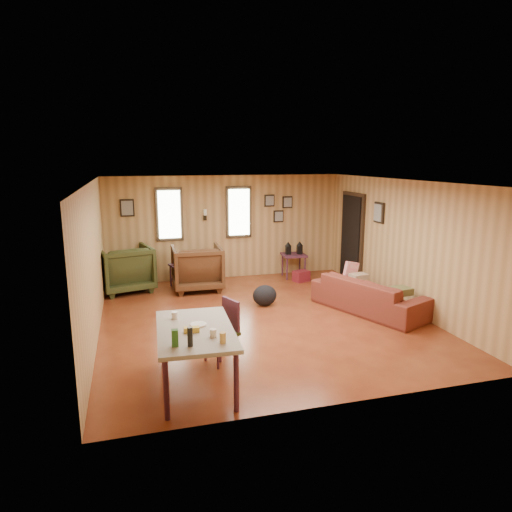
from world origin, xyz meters
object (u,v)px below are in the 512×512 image
Objects in this scene: sofa at (369,289)px; side_table at (294,253)px; recliner_green at (125,266)px; recliner_brown at (197,266)px; end_table at (182,271)px; dining_table at (195,334)px.

side_table reaches higher than sofa.
recliner_brown is at bearing 154.39° from recliner_green.
side_table is (2.65, 0.14, 0.24)m from end_table.
recliner_green is (-4.32, 2.60, 0.11)m from sofa.
sofa is at bearing 142.29° from recliner_brown.
recliner_green is at bearing 103.06° from dining_table.
recliner_green is at bearing -9.78° from recliner_brown.
end_table is (-3.12, 2.58, -0.07)m from sofa.
side_table is at bearing 60.29° from dining_table.
recliner_green is (-1.49, 0.29, 0.01)m from recliner_brown.
sofa is 5.04m from recliner_green.
dining_table reaches higher than side_table.
recliner_brown is 0.98× the size of recliner_green.
end_table is at bearing -177.04° from side_table.
recliner_brown is at bearing -169.95° from side_table.
recliner_brown is 4.36m from dining_table.
dining_table is (-0.37, -4.59, 0.35)m from end_table.
sofa is 2.06× the size of recliner_brown.
recliner_brown reaches higher than side_table.
side_table is at bearing 167.41° from recliner_green.
end_table is 0.40× the size of dining_table.
side_table is 0.56× the size of dining_table.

